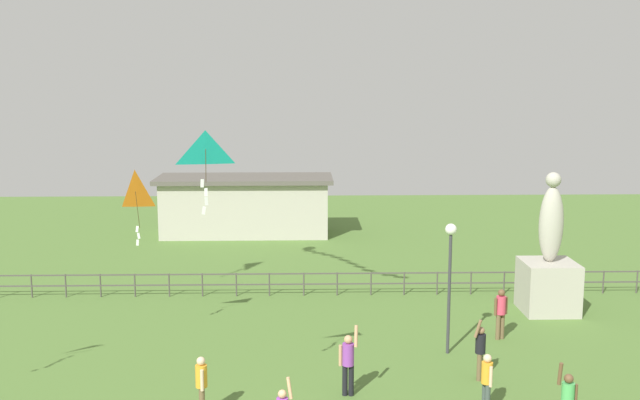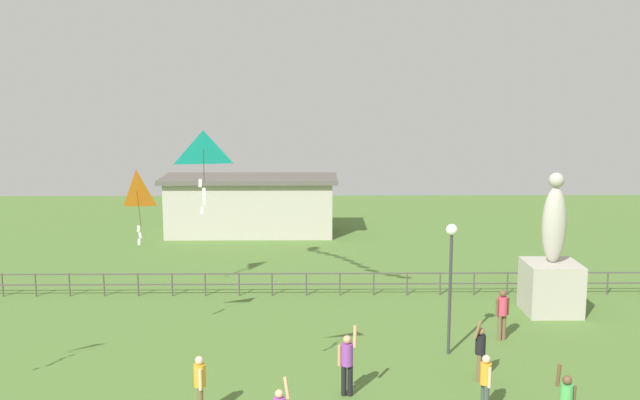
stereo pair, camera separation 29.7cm
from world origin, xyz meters
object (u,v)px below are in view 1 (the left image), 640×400
at_px(statue_monument, 549,272).
at_px(person_6, 201,383).
at_px(person_4, 480,349).
at_px(kite_0, 136,193).
at_px(person_0, 487,379).
at_px(person_3, 348,360).
at_px(kite_2, 206,152).
at_px(person_2, 501,311).
at_px(lamppost, 450,259).

relative_size(statue_monument, person_6, 3.23).
xyz_separation_m(person_4, kite_0, (-10.38, 2.79, 4.16)).
distance_m(person_6, kite_0, 7.02).
relative_size(person_4, kite_0, 0.77).
distance_m(person_0, person_4, 2.16).
height_order(person_3, kite_2, kite_2).
xyz_separation_m(person_0, person_6, (-7.41, -0.09, 0.02)).
xyz_separation_m(kite_0, kite_2, (2.96, -5.67, 1.85)).
xyz_separation_m(person_0, person_3, (-3.55, 1.14, 0.10)).
distance_m(statue_monument, kite_2, 15.69).
bearing_deg(person_3, person_6, -162.24).
height_order(person_2, person_4, person_4).
bearing_deg(lamppost, person_0, -87.69).
distance_m(person_6, kite_2, 6.06).
height_order(person_0, person_3, person_3).
relative_size(lamppost, person_2, 2.44).
bearing_deg(person_6, person_4, 16.03).
bearing_deg(lamppost, kite_0, 176.12).
bearing_deg(person_4, person_6, -163.97).
distance_m(person_0, kite_0, 11.93).
distance_m(person_3, kite_2, 7.15).
relative_size(person_3, kite_0, 0.84).
distance_m(person_0, person_6, 7.41).
xyz_separation_m(person_2, person_3, (-5.40, -4.36, 0.03)).
distance_m(lamppost, person_3, 5.04).
height_order(person_4, person_6, person_4).
relative_size(lamppost, person_6, 2.58).
relative_size(kite_0, kite_2, 1.21).
relative_size(person_0, kite_2, 0.79).
relative_size(person_0, person_2, 0.93).
relative_size(person_4, kite_2, 0.93).
relative_size(lamppost, person_4, 2.25).
xyz_separation_m(person_2, person_4, (-1.50, -3.37, -0.05)).
height_order(lamppost, person_3, lamppost).
xyz_separation_m(statue_monument, person_3, (-7.97, -7.31, -0.50)).
xyz_separation_m(lamppost, person_6, (-7.24, -4.34, -2.15)).
bearing_deg(lamppost, person_3, -137.41).
bearing_deg(person_2, lamppost, -148.15).
height_order(person_4, kite_0, kite_0).
bearing_deg(kite_2, person_2, 35.04).
bearing_deg(person_3, lamppost, 42.59).
xyz_separation_m(person_2, kite_0, (-11.88, -0.58, 4.11)).
bearing_deg(kite_0, lamppost, -3.88).
relative_size(statue_monument, kite_0, 2.17).
xyz_separation_m(person_0, person_2, (1.84, 5.50, 0.07)).
distance_m(kite_0, kite_2, 6.66).
distance_m(person_0, person_3, 3.73).
bearing_deg(statue_monument, person_6, -144.17).
bearing_deg(person_6, person_0, 0.72).
distance_m(lamppost, person_6, 8.71).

